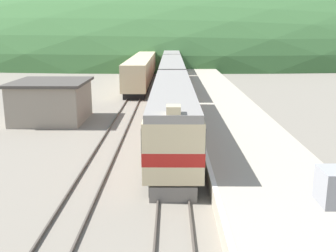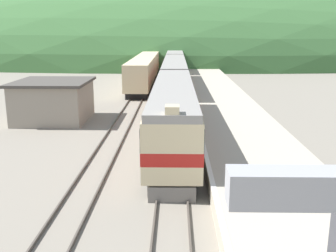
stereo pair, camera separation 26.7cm
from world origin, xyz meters
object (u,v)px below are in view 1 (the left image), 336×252
(carriage_third, at_px, (172,61))
(carriage_second, at_px, (172,75))
(siding_train, at_px, (143,68))
(carriage_fourth, at_px, (171,53))
(express_train_lead_car, at_px, (173,112))

(carriage_third, bearing_deg, carriage_second, -90.00)
(siding_train, bearing_deg, carriage_fourth, 82.99)
(carriage_second, relative_size, carriage_fourth, 1.00)
(carriage_third, xyz_separation_m, siding_train, (-4.37, -12.01, -0.21))
(express_train_lead_car, height_order, carriage_second, express_train_lead_car)
(carriage_second, xyz_separation_m, siding_train, (-4.37, 11.57, -0.21))
(express_train_lead_car, height_order, siding_train, express_train_lead_car)
(express_train_lead_car, distance_m, siding_train, 34.36)
(carriage_second, height_order, carriage_third, same)
(carriage_fourth, bearing_deg, carriage_third, -90.00)
(express_train_lead_car, xyz_separation_m, carriage_fourth, (0.00, 69.68, -0.01))
(carriage_fourth, relative_size, siding_train, 0.66)
(carriage_second, relative_size, siding_train, 0.66)
(carriage_fourth, distance_m, siding_train, 35.86)
(carriage_fourth, bearing_deg, carriage_second, -90.00)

